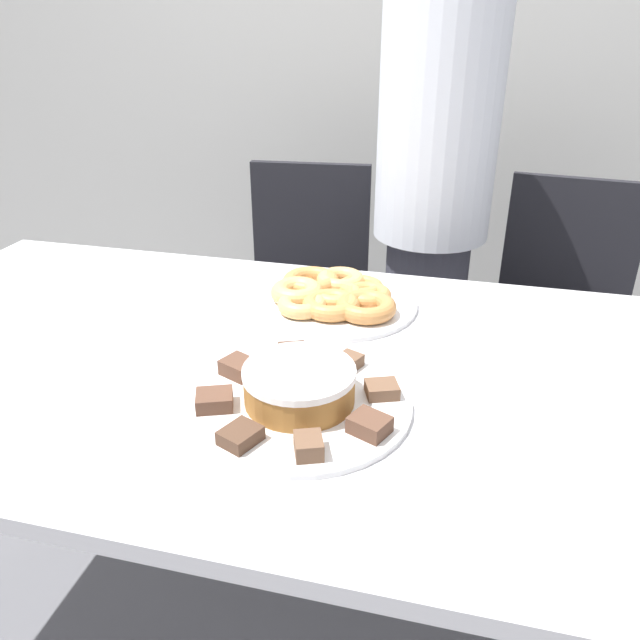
{
  "coord_description": "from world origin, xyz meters",
  "views": [
    {
      "loc": [
        0.3,
        -0.95,
        1.35
      ],
      "look_at": [
        0.05,
        0.06,
        0.83
      ],
      "focal_mm": 35.0,
      "sensor_mm": 36.0,
      "label": 1
    }
  ],
  "objects_px": {
    "person_standing": "(431,212)",
    "plate_donuts": "(335,303)",
    "office_chair_left": "(304,314)",
    "frosted_cake": "(299,385)",
    "napkin": "(517,365)",
    "plate_cake": "(300,403)",
    "office_chair_right": "(555,341)"
  },
  "relations": [
    {
      "from": "person_standing",
      "to": "frosted_cake",
      "type": "bearing_deg",
      "value": -97.96
    },
    {
      "from": "person_standing",
      "to": "frosted_cake",
      "type": "height_order",
      "value": "person_standing"
    },
    {
      "from": "person_standing",
      "to": "office_chair_right",
      "type": "xyz_separation_m",
      "value": [
        0.4,
        0.08,
        -0.4
      ]
    },
    {
      "from": "plate_donuts",
      "to": "person_standing",
      "type": "bearing_deg",
      "value": 73.24
    },
    {
      "from": "plate_donuts",
      "to": "napkin",
      "type": "xyz_separation_m",
      "value": [
        0.38,
        -0.17,
        -0.0
      ]
    },
    {
      "from": "napkin",
      "to": "office_chair_left",
      "type": "bearing_deg",
      "value": 128.31
    },
    {
      "from": "frosted_cake",
      "to": "napkin",
      "type": "xyz_separation_m",
      "value": [
        0.35,
        0.22,
        -0.04
      ]
    },
    {
      "from": "office_chair_left",
      "to": "frosted_cake",
      "type": "xyz_separation_m",
      "value": [
        0.27,
        -1.0,
        0.38
      ]
    },
    {
      "from": "office_chair_right",
      "to": "plate_donuts",
      "type": "relative_size",
      "value": 2.54
    },
    {
      "from": "person_standing",
      "to": "plate_cake",
      "type": "relative_size",
      "value": 4.34
    },
    {
      "from": "frosted_cake",
      "to": "napkin",
      "type": "relative_size",
      "value": 1.67
    },
    {
      "from": "person_standing",
      "to": "office_chair_left",
      "type": "xyz_separation_m",
      "value": [
        -0.4,
        0.08,
        -0.4
      ]
    },
    {
      "from": "office_chair_left",
      "to": "napkin",
      "type": "distance_m",
      "value": 1.05
    },
    {
      "from": "person_standing",
      "to": "napkin",
      "type": "xyz_separation_m",
      "value": [
        0.22,
        -0.7,
        -0.06
      ]
    },
    {
      "from": "office_chair_left",
      "to": "plate_cake",
      "type": "distance_m",
      "value": 1.09
    },
    {
      "from": "plate_cake",
      "to": "plate_donuts",
      "type": "relative_size",
      "value": 1.02
    },
    {
      "from": "plate_cake",
      "to": "napkin",
      "type": "xyz_separation_m",
      "value": [
        0.35,
        0.22,
        -0.0
      ]
    },
    {
      "from": "frosted_cake",
      "to": "plate_cake",
      "type": "bearing_deg",
      "value": 180.0
    },
    {
      "from": "plate_donuts",
      "to": "frosted_cake",
      "type": "height_order",
      "value": "frosted_cake"
    },
    {
      "from": "office_chair_right",
      "to": "napkin",
      "type": "xyz_separation_m",
      "value": [
        -0.18,
        -0.78,
        0.34
      ]
    },
    {
      "from": "person_standing",
      "to": "plate_donuts",
      "type": "height_order",
      "value": "person_standing"
    },
    {
      "from": "office_chair_right",
      "to": "frosted_cake",
      "type": "height_order",
      "value": "office_chair_right"
    },
    {
      "from": "napkin",
      "to": "frosted_cake",
      "type": "bearing_deg",
      "value": -147.89
    },
    {
      "from": "office_chair_left",
      "to": "plate_donuts",
      "type": "bearing_deg",
      "value": -73.79
    },
    {
      "from": "office_chair_left",
      "to": "frosted_cake",
      "type": "height_order",
      "value": "office_chair_left"
    },
    {
      "from": "office_chair_left",
      "to": "frosted_cake",
      "type": "distance_m",
      "value": 1.1
    },
    {
      "from": "person_standing",
      "to": "plate_donuts",
      "type": "distance_m",
      "value": 0.55
    },
    {
      "from": "frosted_cake",
      "to": "office_chair_right",
      "type": "bearing_deg",
      "value": 62.13
    },
    {
      "from": "frosted_cake",
      "to": "office_chair_left",
      "type": "bearing_deg",
      "value": 105.13
    },
    {
      "from": "office_chair_left",
      "to": "person_standing",
      "type": "bearing_deg",
      "value": -17.08
    },
    {
      "from": "person_standing",
      "to": "plate_cake",
      "type": "xyz_separation_m",
      "value": [
        -0.13,
        -0.92,
        -0.06
      ]
    },
    {
      "from": "person_standing",
      "to": "office_chair_right",
      "type": "bearing_deg",
      "value": 11.61
    }
  ]
}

